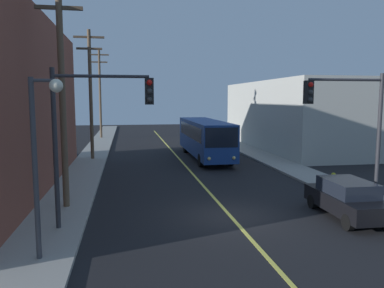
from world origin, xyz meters
The scene contains 14 objects.
ground_plane centered at (0.00, 0.00, 0.00)m, with size 120.00×120.00×0.00m, color black.
sidewalk_left centered at (-7.25, 10.00, 0.07)m, with size 2.50×90.00×0.15m, color gray.
sidewalk_right centered at (7.25, 10.00, 0.07)m, with size 2.50×90.00×0.15m, color gray.
lane_stripe_center centered at (0.00, 15.00, 0.01)m, with size 0.16×60.00×0.01m, color #D8CC4C.
building_right_warehouse centered at (14.49, 21.41, 3.38)m, with size 12.00×21.16×6.76m.
city_bus centered at (2.20, 16.10, 1.82)m, with size 2.62×12.17×3.20m.
parked_car_black centered at (4.80, -1.04, 0.84)m, with size 1.93×4.45×1.62m.
utility_pole_near centered at (-7.09, 2.26, 5.79)m, with size 2.40×0.28×10.26m.
utility_pole_mid centered at (-7.13, 16.53, 5.83)m, with size 2.40×0.28×10.35m.
utility_pole_far centered at (-7.52, 34.09, 6.14)m, with size 2.40×0.28×10.94m.
traffic_signal_left_corner centered at (-5.41, -0.75, 4.30)m, with size 3.75×0.48×6.00m.
traffic_signal_right_corner centered at (5.41, 0.07, 4.30)m, with size 3.75×0.48×6.00m.
street_lamp_left centered at (-6.83, -3.54, 3.74)m, with size 0.98×0.40×5.50m.
fire_hydrant centered at (6.85, 3.55, 0.58)m, with size 0.44×0.26×0.84m.
Camera 1 is at (-4.33, -15.36, 5.01)m, focal length 35.56 mm.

